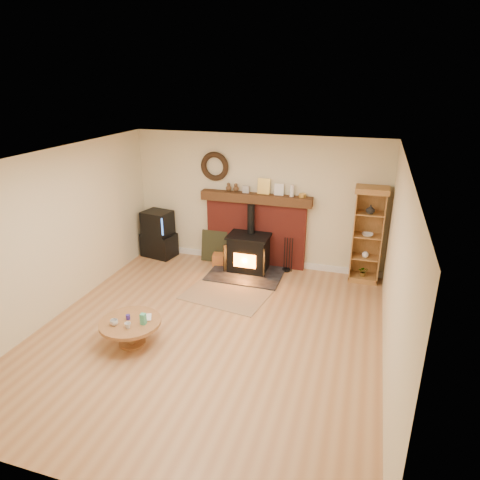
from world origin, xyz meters
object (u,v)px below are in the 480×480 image
(wood_stove, at_px, (248,254))
(tv_unit, at_px, (158,235))
(coffee_table, at_px, (130,325))
(curio_cabinet, at_px, (368,235))

(wood_stove, height_order, tv_unit, wood_stove)
(wood_stove, bearing_deg, tv_unit, 174.55)
(coffee_table, bearing_deg, wood_stove, 72.39)
(curio_cabinet, xyz_separation_m, coffee_table, (-3.08, -3.13, -0.60))
(tv_unit, distance_m, coffee_table, 3.25)
(wood_stove, xyz_separation_m, curio_cabinet, (2.18, 0.28, 0.54))
(coffee_table, bearing_deg, tv_unit, 110.24)
(wood_stove, bearing_deg, coffee_table, -107.61)
(curio_cabinet, bearing_deg, wood_stove, -172.72)
(curio_cabinet, height_order, coffee_table, curio_cabinet)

